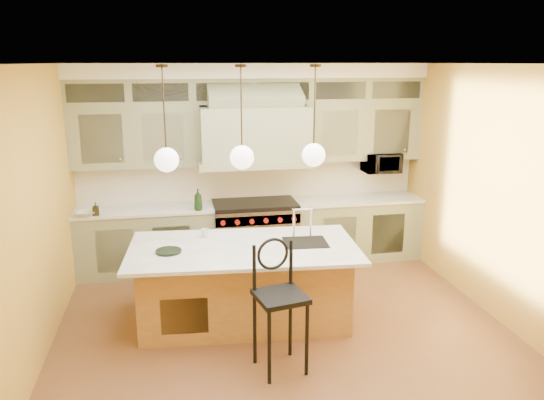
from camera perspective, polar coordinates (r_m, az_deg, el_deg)
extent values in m
plane|color=brown|center=(6.03, 1.50, -14.30)|extent=(5.00, 5.00, 0.00)
plane|color=white|center=(5.28, 1.72, 14.44)|extent=(5.00, 5.00, 0.00)
plane|color=gold|center=(7.88, -2.31, 3.89)|extent=(5.00, 0.00, 5.00)
plane|color=gold|center=(3.24, 11.36, -12.61)|extent=(5.00, 0.00, 5.00)
plane|color=gold|center=(5.53, -24.63, -2.13)|extent=(0.00, 5.00, 5.00)
plane|color=gold|center=(6.48, 23.74, 0.28)|extent=(0.00, 5.00, 5.00)
cube|color=gray|center=(7.74, -13.31, -4.35)|extent=(1.90, 0.65, 0.90)
cube|color=gray|center=(8.19, 8.91, -3.08)|extent=(1.90, 0.65, 0.90)
cube|color=white|center=(7.61, -13.52, -1.00)|extent=(1.90, 0.68, 0.04)
cube|color=white|center=(8.06, 9.04, 0.10)|extent=(1.90, 0.68, 0.04)
cube|color=beige|center=(7.90, -2.27, 2.22)|extent=(5.00, 0.04, 0.56)
cube|color=gray|center=(7.56, -14.50, 6.63)|extent=(1.75, 0.35, 0.85)
cube|color=gray|center=(8.04, 9.48, 7.34)|extent=(1.75, 0.35, 0.85)
cube|color=gray|center=(7.46, -1.94, 7.17)|extent=(1.50, 0.70, 0.75)
cube|color=gray|center=(7.52, -1.92, 4.15)|extent=(1.60, 0.76, 0.10)
cube|color=#333833|center=(7.58, -2.19, 11.66)|extent=(5.00, 0.35, 0.35)
cube|color=white|center=(7.55, -2.19, 13.73)|extent=(5.00, 0.47, 0.20)
cube|color=silver|center=(7.79, -1.85, -3.83)|extent=(1.20, 0.70, 0.90)
cube|color=black|center=(7.66, -1.88, -0.42)|extent=(1.20, 0.70, 0.06)
cube|color=silver|center=(7.39, -1.48, -2.17)|extent=(1.20, 0.06, 0.14)
cube|color=olive|center=(6.17, -3.05, -9.05)|extent=(2.37, 1.26, 0.88)
cube|color=white|center=(5.96, -3.08, -5.19)|extent=(2.64, 1.53, 0.04)
cube|color=black|center=(6.08, 3.60, -4.77)|extent=(0.52, 0.47, 0.05)
cylinder|color=black|center=(5.06, -0.29, -15.59)|extent=(0.04, 0.04, 0.74)
cylinder|color=black|center=(5.19, 3.78, -14.75)|extent=(0.04, 0.04, 0.74)
cylinder|color=black|center=(5.37, -1.87, -13.68)|extent=(0.04, 0.04, 0.74)
cylinder|color=black|center=(5.50, 1.98, -12.96)|extent=(0.04, 0.04, 0.74)
cube|color=black|center=(5.10, 0.92, -10.36)|extent=(0.53, 0.53, 0.05)
torus|color=black|center=(5.12, 0.09, -5.82)|extent=(0.32, 0.09, 0.32)
imported|color=black|center=(8.16, 11.67, 3.97)|extent=(0.54, 0.37, 0.30)
imported|color=black|center=(7.32, -7.96, 0.03)|extent=(0.13, 0.13, 0.30)
imported|color=black|center=(7.40, -18.43, -0.92)|extent=(0.08, 0.08, 0.18)
imported|color=silver|center=(7.43, -19.39, -1.40)|extent=(0.27, 0.27, 0.06)
imported|color=silver|center=(6.28, -7.21, -3.57)|extent=(0.12, 0.12, 0.10)
cylinder|color=#2D2319|center=(5.60, -11.77, 13.95)|extent=(0.12, 0.12, 0.03)
cylinder|color=#2D2319|center=(5.63, -11.54, 9.42)|extent=(0.02, 0.02, 0.93)
sphere|color=white|center=(5.69, -11.27, 4.26)|extent=(0.26, 0.26, 0.26)
cylinder|color=#2D2319|center=(5.65, -3.39, 14.23)|extent=(0.12, 0.12, 0.03)
cylinder|color=#2D2319|center=(5.67, -3.32, 9.73)|extent=(0.02, 0.02, 0.93)
sphere|color=white|center=(5.74, -3.25, 4.60)|extent=(0.26, 0.26, 0.26)
cylinder|color=#2D2319|center=(5.81, 4.70, 14.22)|extent=(0.12, 0.12, 0.03)
cylinder|color=#2D2319|center=(5.83, 4.61, 9.84)|extent=(0.02, 0.02, 0.93)
sphere|color=white|center=(5.90, 4.50, 4.85)|extent=(0.26, 0.26, 0.26)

